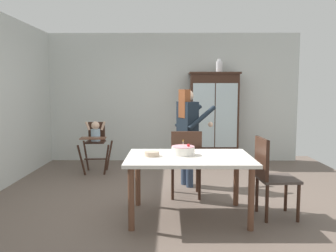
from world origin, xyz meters
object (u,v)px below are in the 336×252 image
serving_bowl (152,154)px  dining_chair_right_end (269,172)px  adult_person (188,125)px  birthday_cake (183,150)px  ceramic_vase (219,66)px  high_chair_with_toddler (96,137)px  dining_table (189,164)px  china_cabinet (214,118)px  dining_chair_far_side (186,159)px

serving_bowl → dining_chair_right_end: 1.42m
adult_person → birthday_cake: (-0.12, -1.28, -0.17)m
ceramic_vase → high_chair_with_toddler: (-2.36, -0.88, -1.34)m
dining_table → high_chair_with_toddler: bearing=125.8°
china_cabinet → dining_table: 3.17m
dining_table → china_cabinet: bearing=77.9°
ceramic_vase → birthday_cake: size_ratio=0.96×
serving_bowl → dining_chair_far_side: 0.87m
china_cabinet → birthday_cake: 3.10m
dining_chair_right_end → dining_table: bearing=86.4°
china_cabinet → dining_chair_far_side: bearing=-105.8°
dining_table → serving_bowl: 0.46m
high_chair_with_toddler → ceramic_vase: bearing=17.0°
birthday_cake → dining_chair_far_side: (0.06, 0.64, -0.24)m
china_cabinet → birthday_cake: (-0.73, -3.01, -0.15)m
dining_chair_right_end → ceramic_vase: bearing=-0.1°
adult_person → dining_table: (-0.05, -1.35, -0.32)m
dining_chair_far_side → dining_chair_right_end: size_ratio=1.00×
birthday_cake → serving_bowl: size_ratio=1.56×
adult_person → dining_chair_far_side: size_ratio=1.59×
ceramic_vase → dining_chair_far_side: ceramic_vase is taller
dining_chair_far_side → adult_person: bearing=-95.4°
china_cabinet → birthday_cake: bearing=-103.7°
china_cabinet → dining_chair_right_end: bearing=-84.6°
adult_person → china_cabinet: bearing=-47.3°
serving_bowl → dining_chair_far_side: size_ratio=0.19×
china_cabinet → high_chair_with_toddler: size_ratio=1.97×
serving_bowl → birthday_cake: bearing=11.5°
ceramic_vase → dining_chair_right_end: size_ratio=0.28×
dining_table → serving_bowl: (-0.44, 0.00, 0.12)m
ceramic_vase → dining_chair_right_end: (0.19, -3.09, -1.44)m
china_cabinet → dining_chair_right_end: 3.12m
dining_chair_far_side → dining_chair_right_end: bearing=142.5°
ceramic_vase → serving_bowl: 3.53m
dining_table → birthday_cake: bearing=131.1°
ceramic_vase → dining_table: 3.46m
ceramic_vase → dining_table: (-0.76, -3.09, -1.34)m
high_chair_with_toddler → birthday_cake: size_ratio=3.39×
ceramic_vase → dining_chair_far_side: (-0.77, -2.37, -1.44)m
ceramic_vase → serving_bowl: bearing=-111.4°
birthday_cake → dining_chair_right_end: 1.06m
high_chair_with_toddler → dining_chair_far_side: 2.19m
china_cabinet → birthday_cake: size_ratio=6.70×
dining_table → dining_chair_far_side: (-0.01, 0.72, -0.10)m
adult_person → dining_chair_right_end: bearing=-173.7°
ceramic_vase → adult_person: bearing=-112.4°
high_chair_with_toddler → dining_chair_right_end: dining_chair_right_end is taller
dining_table → ceramic_vase: bearing=76.1°
adult_person → dining_table: size_ratio=1.03×
adult_person → serving_bowl: bearing=132.4°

